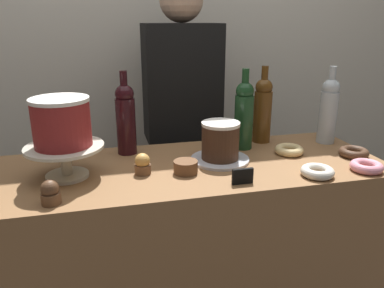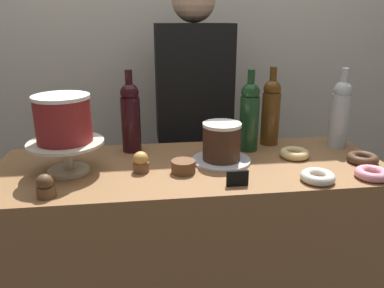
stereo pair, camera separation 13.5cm
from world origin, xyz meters
name	(u,v)px [view 1 (the left image)]	position (x,y,z in m)	size (l,w,h in m)	color
back_wall	(155,42)	(0.00, 0.84, 1.30)	(6.00, 0.05, 2.60)	beige
display_counter	(192,269)	(0.00, 0.00, 0.45)	(1.43, 0.53, 0.91)	brown
cake_stand_pedestal	(65,155)	(-0.44, -0.01, 0.99)	(0.26, 0.26, 0.11)	beige
white_layer_cake	(61,122)	(-0.44, -0.01, 1.10)	(0.19, 0.19, 0.16)	maroon
silver_serving_platter	(220,159)	(0.11, 0.02, 0.91)	(0.22, 0.22, 0.01)	silver
chocolate_round_cake	(220,140)	(0.11, 0.02, 0.99)	(0.14, 0.14, 0.14)	#3D2619
wine_bottle_amber	(263,109)	(0.36, 0.20, 1.05)	(0.08, 0.08, 0.33)	#5B3814
wine_bottle_clear	(329,110)	(0.62, 0.13, 1.05)	(0.08, 0.08, 0.33)	#B2BCC1
wine_bottle_dark_red	(126,118)	(-0.22, 0.19, 1.05)	(0.08, 0.08, 0.33)	black
wine_bottle_green	(244,114)	(0.25, 0.14, 1.05)	(0.08, 0.08, 0.33)	#193D1E
cupcake_chocolate	(50,193)	(-0.47, -0.20, 0.94)	(0.06, 0.06, 0.07)	brown
cupcake_caramel	(143,164)	(-0.18, -0.04, 0.94)	(0.06, 0.06, 0.07)	brown
donut_glazed	(289,150)	(0.40, 0.02, 0.93)	(0.11, 0.11, 0.03)	#E0C17F
donut_pink	(366,166)	(0.58, -0.20, 0.93)	(0.11, 0.11, 0.03)	pink
donut_chocolate	(354,152)	(0.63, -0.06, 0.93)	(0.11, 0.11, 0.03)	#472D1E
donut_sugar	(317,172)	(0.39, -0.20, 0.93)	(0.11, 0.11, 0.03)	silver
cookie_stack	(186,167)	(-0.04, -0.07, 0.93)	(0.08, 0.08, 0.04)	brown
price_sign_chalkboard	(243,176)	(0.12, -0.20, 0.94)	(0.07, 0.01, 0.05)	black
barista_figure	(182,139)	(0.08, 0.53, 0.84)	(0.36, 0.22, 1.60)	black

